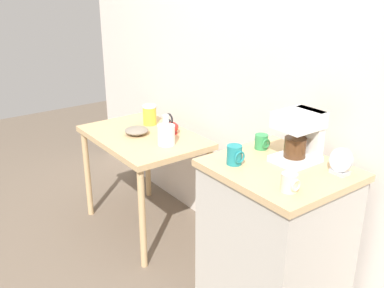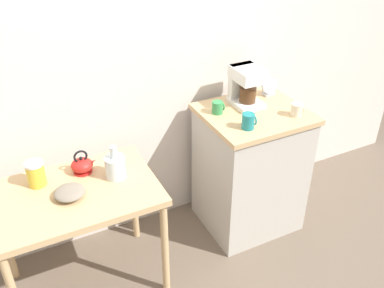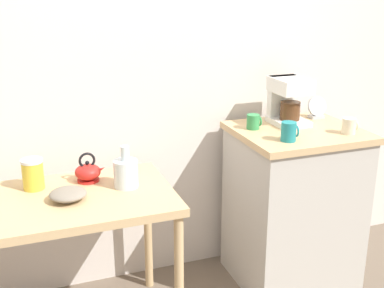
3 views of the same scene
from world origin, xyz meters
The scene contains 12 objects.
back_wall centered at (0.10, 0.47, 1.40)m, with size 4.40×0.10×2.80m, color silver.
wooden_table centered at (-0.63, 0.00, 0.65)m, with size 0.91×0.62×0.74m.
kitchen_counter centered at (0.58, 0.07, 0.46)m, with size 0.66×0.59×0.92m.
bowl_stoneware centered at (-0.66, -0.04, 0.77)m, with size 0.17×0.17×0.05m.
teakettle centered at (-0.54, 0.16, 0.79)m, with size 0.16×0.13×0.15m.
glass_carafe_vase centered at (-0.38, 0.03, 0.81)m, with size 0.12×0.12×0.20m.
canister_enamel centered at (-0.80, 0.15, 0.81)m, with size 0.10×0.10×0.15m.
coffee_maker centered at (0.59, 0.20, 1.06)m, with size 0.18×0.22×0.26m.
mug_dark_teal centered at (0.43, -0.09, 0.97)m, with size 0.08×0.08×0.10m.
mug_small_cream centered at (0.79, -0.10, 0.96)m, with size 0.08×0.07×0.08m.
mug_tall_green centered at (0.36, 0.16, 0.96)m, with size 0.08×0.07×0.08m.
table_clock centered at (0.81, 0.23, 0.97)m, with size 0.12×0.06×0.13m.
Camera 3 is at (-0.85, -2.16, 1.69)m, focal length 46.82 mm.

